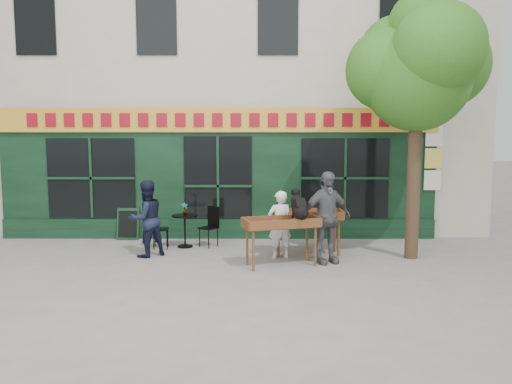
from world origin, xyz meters
TOP-DOWN VIEW (x-y plane):
  - ground at (0.00, 0.00)m, footprint 80.00×80.00m
  - building at (0.00, 5.97)m, footprint 14.00×7.26m
  - street_tree at (4.34, 0.36)m, footprint 3.05×2.90m
  - book_cart_center at (1.47, -0.36)m, footprint 1.62×1.04m
  - dog at (1.82, -0.41)m, footprint 0.50×0.67m
  - woman at (1.47, 0.29)m, footprint 0.61×0.49m
  - book_cart_right at (2.10, 0.63)m, footprint 1.51×0.65m
  - man_right at (2.40, -0.12)m, footprint 1.21×0.84m
  - bistro_table at (-0.71, 1.33)m, footprint 0.60×0.60m
  - bistro_chair_left at (-1.35, 1.22)m, footprint 0.40×0.40m
  - bistro_chair_right at (-0.11, 1.44)m, footprint 0.51×0.51m
  - potted_plant at (-0.71, 1.33)m, footprint 0.18×0.15m
  - man_left at (-1.41, 0.43)m, footprint 1.02×1.01m
  - chalkboard at (-2.28, 2.19)m, footprint 0.56×0.21m

SIDE VIEW (x-z plane):
  - ground at x=0.00m, z-range 0.00..0.00m
  - chalkboard at x=-2.28m, z-range 0.01..0.79m
  - bistro_table at x=-0.71m, z-range 0.16..0.92m
  - bistro_chair_left at x=-1.35m, z-range 0.08..1.03m
  - bistro_chair_right at x=-0.11m, z-range 0.08..1.03m
  - woman at x=1.47m, z-range 0.00..1.45m
  - book_cart_center at x=1.47m, z-range 0.33..1.32m
  - book_cart_right at x=2.10m, z-range 0.33..1.32m
  - man_left at x=-1.41m, z-range 0.00..1.66m
  - potted_plant at x=-0.71m, z-range 0.76..1.06m
  - man_right at x=2.40m, z-range 0.00..1.90m
  - dog at x=1.82m, z-range 0.99..1.59m
  - street_tree at x=4.34m, z-range 1.31..6.91m
  - building at x=0.00m, z-range -0.03..9.97m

